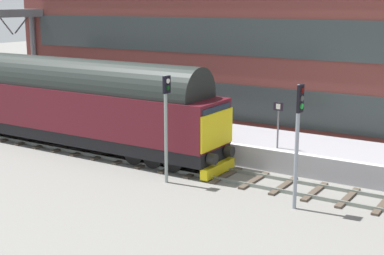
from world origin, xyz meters
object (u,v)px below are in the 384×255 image
object	(u,v)px
diesel_locomotive	(56,99)
signal_post_mid	(166,117)
waiting_passenger	(82,97)
signal_post_near	(298,130)
platform_number_sign	(278,118)

from	to	relation	value
diesel_locomotive	signal_post_mid	bearing A→B (deg)	-103.82
diesel_locomotive	waiting_passenger	bearing A→B (deg)	21.90
signal_post_near	signal_post_mid	world-z (taller)	signal_post_near
diesel_locomotive	signal_post_near	bearing A→B (deg)	-98.32
signal_post_near	waiting_passenger	bearing A→B (deg)	70.85
diesel_locomotive	platform_number_sign	xyz separation A→B (m)	(2.14, -11.53, -0.11)
diesel_locomotive	waiting_passenger	size ratio (longest dim) A/B	12.00
signal_post_mid	platform_number_sign	distance (m)	5.26
diesel_locomotive	signal_post_mid	xyz separation A→B (m)	(-2.07, -8.40, 0.32)
signal_post_mid	waiting_passenger	xyz separation A→B (m)	(5.37, 9.73, -0.81)
signal_post_mid	platform_number_sign	bearing A→B (deg)	-36.67
signal_post_mid	waiting_passenger	distance (m)	11.14
platform_number_sign	waiting_passenger	xyz separation A→B (m)	(1.17, 12.86, -0.38)
diesel_locomotive	signal_post_near	world-z (taller)	diesel_locomotive
platform_number_sign	waiting_passenger	distance (m)	12.92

